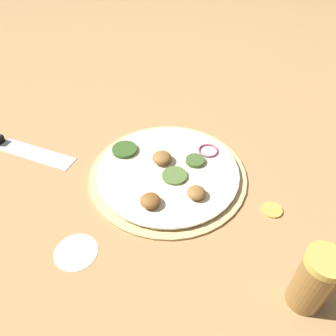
# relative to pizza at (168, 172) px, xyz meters

# --- Properties ---
(ground_plane) EXTENTS (3.00, 3.00, 0.00)m
(ground_plane) POSITION_rel_pizza_xyz_m (-0.00, 0.00, -0.01)
(ground_plane) COLOR tan
(pizza) EXTENTS (0.31, 0.31, 0.03)m
(pizza) POSITION_rel_pizza_xyz_m (0.00, 0.00, 0.00)
(pizza) COLOR #D6B77A
(pizza) RESTS_ON ground_plane
(spice_jar) EXTENTS (0.05, 0.05, 0.11)m
(spice_jar) POSITION_rel_pizza_xyz_m (0.17, 0.27, 0.05)
(spice_jar) COLOR olive
(spice_jar) RESTS_ON ground_plane
(loose_cap) EXTENTS (0.04, 0.04, 0.01)m
(loose_cap) POSITION_rel_pizza_xyz_m (0.02, 0.21, -0.00)
(loose_cap) COLOR gold
(loose_cap) RESTS_ON ground_plane
(flour_patch) EXTENTS (0.07, 0.07, 0.00)m
(flour_patch) POSITION_rel_pizza_xyz_m (0.22, -0.08, -0.01)
(flour_patch) COLOR white
(flour_patch) RESTS_ON ground_plane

